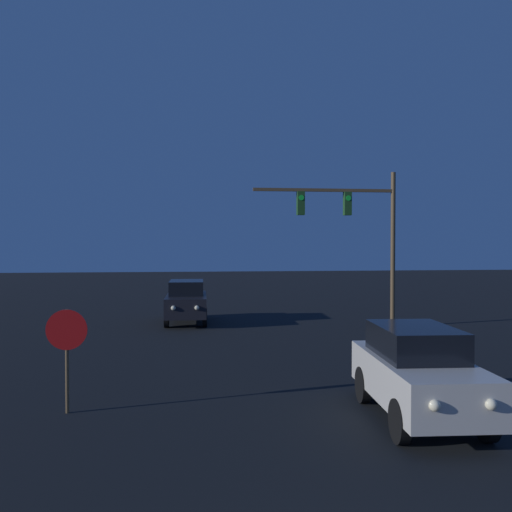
# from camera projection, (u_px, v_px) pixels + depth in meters

# --- Properties ---
(car_near) EXTENTS (1.83, 4.07, 1.73)m
(car_near) POSITION_uv_depth(u_px,v_px,m) (418.00, 372.00, 10.68)
(car_near) COLOR beige
(car_near) RESTS_ON ground_plane
(car_far) EXTENTS (1.74, 4.03, 1.73)m
(car_far) POSITION_uv_depth(u_px,v_px,m) (186.00, 301.00, 23.44)
(car_far) COLOR black
(car_far) RESTS_ON ground_plane
(traffic_signal_mast) EXTENTS (5.60, 0.30, 6.05)m
(traffic_signal_mast) POSITION_uv_depth(u_px,v_px,m) (357.00, 223.00, 22.03)
(traffic_signal_mast) COLOR brown
(traffic_signal_mast) RESTS_ON ground_plane
(stop_sign) EXTENTS (0.79, 0.07, 2.03)m
(stop_sign) POSITION_uv_depth(u_px,v_px,m) (67.00, 341.00, 11.05)
(stop_sign) COLOR brown
(stop_sign) RESTS_ON ground_plane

